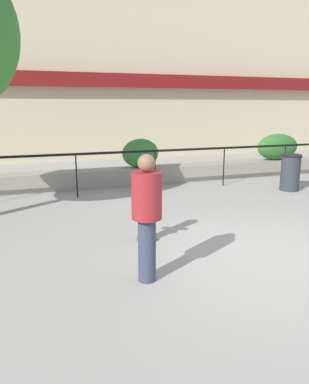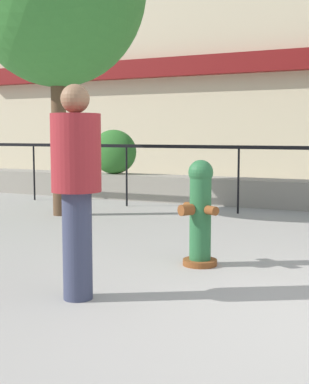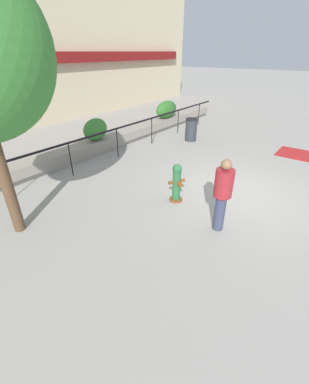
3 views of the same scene
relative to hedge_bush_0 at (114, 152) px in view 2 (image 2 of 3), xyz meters
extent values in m
cylinder|color=black|center=(-1.23, -1.10, -0.39)|extent=(0.04, 0.04, 1.15)
cylinder|color=black|center=(0.92, -1.10, -0.39)|extent=(0.04, 0.04, 1.15)
cylinder|color=black|center=(3.06, -1.10, -0.39)|extent=(0.04, 0.04, 1.15)
ellipsoid|color=#2D6B28|center=(0.00, 0.00, 0.00)|extent=(1.03, 0.61, 0.93)
cylinder|color=brown|center=(3.77, -4.72, -0.93)|extent=(0.48, 0.48, 0.06)
cylinder|color=#286638|center=(3.77, -4.72, -0.48)|extent=(0.30, 0.30, 0.85)
sphere|color=#286638|center=(3.77, -4.72, -0.01)|extent=(0.25, 0.25, 0.25)
cylinder|color=brown|center=(3.68, -4.88, -0.38)|extent=(0.17, 0.18, 0.11)
cylinder|color=brown|center=(3.62, -4.64, -0.38)|extent=(0.15, 0.14, 0.09)
cylinder|color=brown|center=(3.92, -4.81, -0.38)|extent=(0.15, 0.14, 0.09)
cylinder|color=brown|center=(0.46, -2.55, 0.23)|extent=(0.24, 0.24, 2.39)
cylinder|color=#383D56|center=(3.27, -6.21, -0.52)|extent=(0.27, 0.27, 0.88)
cylinder|color=maroon|center=(3.27, -6.21, 0.23)|extent=(0.46, 0.46, 0.62)
sphere|color=#8C6647|center=(3.27, -6.21, 0.65)|extent=(0.23, 0.23, 0.23)
camera|label=1|loc=(1.80, -10.68, 1.37)|focal=35.00mm
camera|label=2|loc=(5.69, -9.76, 0.38)|focal=50.00mm
camera|label=3|loc=(-1.49, -7.98, 2.68)|focal=24.00mm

